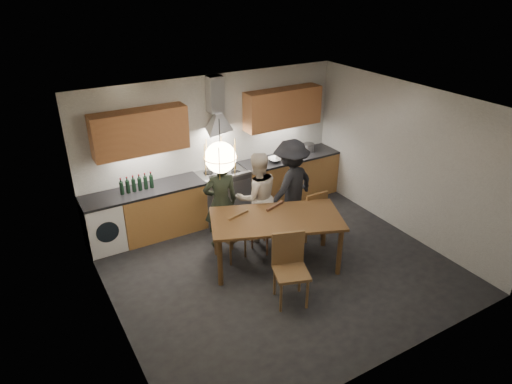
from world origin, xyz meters
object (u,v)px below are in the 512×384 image
chair_front (290,263)px  person_mid (257,197)px  person_left (221,202)px  wine_bottles (137,183)px  dining_table (276,223)px  chair_back_left (234,232)px  person_right (291,186)px  stock_pot (309,148)px  mixing_bowl (275,160)px

chair_front → person_mid: bearing=94.3°
person_left → person_mid: bearing=178.2°
wine_bottles → person_left: bearing=-39.3°
dining_table → person_left: 1.06m
dining_table → person_mid: (0.15, 0.84, 0.05)m
chair_back_left → person_right: person_right is taller
stock_pot → wine_bottles: size_ratio=0.39×
wine_bottles → chair_back_left: bearing=-52.7°
person_left → mixing_bowl: 1.77m
dining_table → person_mid: size_ratio=1.40×
dining_table → stock_pot: (1.96, 1.87, 0.24)m
chair_back_left → wine_bottles: size_ratio=1.53×
chair_front → stock_pot: size_ratio=4.60×
person_mid → person_right: person_right is taller
dining_table → mixing_bowl: size_ratio=8.03×
dining_table → chair_front: chair_front is taller
person_left → mixing_bowl: (1.57, 0.82, 0.14)m
person_right → mixing_bowl: size_ratio=6.10×
chair_back_left → stock_pot: 2.89m
chair_front → stock_pot: 3.50m
mixing_bowl → stock_pot: size_ratio=1.25×
person_left → person_right: size_ratio=0.95×
person_left → chair_back_left: bearing=95.1°
chair_front → person_left: 1.75m
chair_front → wine_bottles: wine_bottles is taller
chair_back_left → wine_bottles: 1.85m
stock_pot → chair_back_left: bearing=-149.7°
mixing_bowl → dining_table: bearing=-121.8°
dining_table → chair_back_left: 0.70m
chair_front → chair_back_left: bearing=119.3°
dining_table → person_left: person_left is taller
mixing_bowl → wine_bottles: size_ratio=0.48×
person_left → stock_pot: 2.61m
person_left → stock_pot: person_left is taller
chair_back_left → person_mid: person_mid is taller
chair_front → mixing_bowl: 2.92m
wine_bottles → person_mid: bearing=-30.3°
chair_front → person_mid: size_ratio=0.64×
person_right → stock_pot: size_ratio=7.60×
stock_pot → wine_bottles: wine_bottles is taller
dining_table → stock_pot: size_ratio=10.00×
dining_table → mixing_bowl: bearing=80.0°
chair_back_left → person_mid: 0.82m
chair_back_left → dining_table: bearing=124.3°
person_left → mixing_bowl: size_ratio=5.81×
wine_bottles → mixing_bowl: bearing=-1.6°
stock_pot → mixing_bowl: bearing=-173.1°
person_mid → stock_pot: bearing=-142.2°
person_left → person_right: 1.29m
dining_table → chair_front: size_ratio=2.18×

